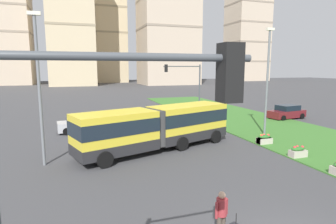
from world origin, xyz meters
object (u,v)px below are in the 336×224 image
at_px(flower_planter_2, 298,152).
at_px(traffic_light_far_right, 188,82).
at_px(flower_planter_3, 265,139).
at_px(apartment_tower_eastcentre, 168,16).
at_px(car_maroon_sedan, 287,112).
at_px(flower_planter_4, 264,139).
at_px(pedestrian_crossing, 221,212).
at_px(articulated_bus, 157,127).
at_px(apartment_tower_east, 247,25).
at_px(apartment_tower_centre, 105,23).
at_px(traffic_light_near_left, 89,201).
at_px(streetlight_left, 39,84).
at_px(streetlight_median, 267,78).
at_px(apartment_tower_westcentre, 70,14).
at_px(car_silver_hatch, 83,123).

height_order(flower_planter_2, traffic_light_far_right, traffic_light_far_right).
distance_m(flower_planter_3, apartment_tower_eastcentre, 84.50).
relative_size(car_maroon_sedan, traffic_light_far_right, 0.75).
relative_size(flower_planter_2, flower_planter_4, 1.00).
bearing_deg(traffic_light_far_right, car_maroon_sedan, -12.78).
bearing_deg(car_maroon_sedan, traffic_light_far_right, 167.22).
bearing_deg(traffic_light_far_right, flower_planter_3, -80.81).
bearing_deg(traffic_light_far_right, pedestrian_crossing, -109.41).
bearing_deg(flower_planter_4, flower_planter_3, -90.00).
distance_m(articulated_bus, flower_planter_4, 8.31).
distance_m(pedestrian_crossing, apartment_tower_eastcentre, 95.64).
bearing_deg(apartment_tower_east, flower_planter_3, -122.87).
xyz_separation_m(flower_planter_4, apartment_tower_east, (62.31, 96.38, 24.73)).
relative_size(articulated_bus, apartment_tower_centre, 0.25).
distance_m(articulated_bus, apartment_tower_eastcentre, 85.12).
xyz_separation_m(car_maroon_sedan, apartment_tower_eastcentre, (8.98, 70.64, 22.93)).
xyz_separation_m(pedestrian_crossing, apartment_tower_eastcentre, (27.48, 88.75, 22.68)).
bearing_deg(flower_planter_3, traffic_light_near_left, -133.85).
xyz_separation_m(flower_planter_3, traffic_light_far_right, (-1.79, 11.03, 3.81)).
xyz_separation_m(streetlight_left, apartment_tower_centre, (14.90, 102.76, 18.90)).
height_order(streetlight_left, apartment_tower_centre, apartment_tower_centre).
bearing_deg(traffic_light_near_left, apartment_tower_centre, 83.73).
bearing_deg(flower_planter_2, apartment_tower_eastcentre, 77.41).
xyz_separation_m(streetlight_left, streetlight_median, (17.36, 2.18, 0.08)).
relative_size(streetlight_left, apartment_tower_east, 0.18).
height_order(apartment_tower_westcentre, apartment_tower_centre, apartment_tower_centre).
relative_size(car_maroon_sedan, apartment_tower_eastcentre, 0.10).
distance_m(apartment_tower_centre, apartment_tower_east, 63.24).
relative_size(articulated_bus, apartment_tower_westcentre, 0.26).
bearing_deg(traffic_light_near_left, flower_planter_4, 46.26).
relative_size(car_maroon_sedan, traffic_light_near_left, 0.75).
xyz_separation_m(flower_planter_4, apartment_tower_westcentre, (-13.76, 84.12, 22.82)).
bearing_deg(apartment_tower_westcentre, flower_planter_4, -80.71).
distance_m(traffic_light_near_left, apartment_tower_east, 135.52).
height_order(flower_planter_3, traffic_light_far_right, traffic_light_far_right).
distance_m(flower_planter_2, apartment_tower_centre, 109.02).
xyz_separation_m(pedestrian_crossing, streetlight_median, (10.96, 12.15, 3.95)).
height_order(articulated_bus, streetlight_left, streetlight_left).
bearing_deg(articulated_bus, streetlight_left, -172.50).
xyz_separation_m(car_silver_hatch, apartment_tower_centre, (12.44, 94.10, 23.03)).
bearing_deg(pedestrian_crossing, apartment_tower_westcentre, 92.86).
distance_m(flower_planter_2, traffic_light_near_left, 17.50).
height_order(car_silver_hatch, traffic_light_far_right, traffic_light_far_right).
height_order(flower_planter_4, apartment_tower_east, apartment_tower_east).
height_order(car_maroon_sedan, streetlight_median, streetlight_median).
bearing_deg(apartment_tower_eastcentre, car_maroon_sedan, -97.25).
distance_m(streetlight_left, apartment_tower_westcentre, 85.84).
distance_m(articulated_bus, apartment_tower_east, 120.67).
distance_m(flower_planter_3, traffic_light_near_left, 19.73).
relative_size(car_silver_hatch, apartment_tower_centre, 0.10).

